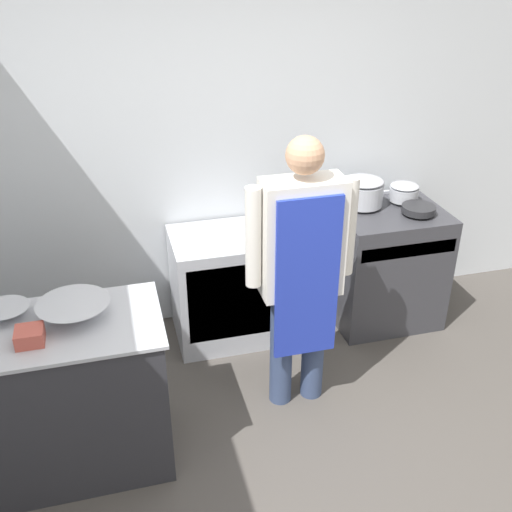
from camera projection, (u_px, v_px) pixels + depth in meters
name	position (u px, v px, depth m)	size (l,w,h in m)	color
wall_back	(212.00, 147.00, 4.17)	(8.00, 0.05, 2.70)	silver
prep_counter	(69.00, 397.00, 3.22)	(1.06, 0.63, 0.92)	#2D2D33
stove	(384.00, 265.00, 4.53)	(0.78, 0.66, 0.92)	#38383D
fridge_unit	(223.00, 287.00, 4.32)	(0.70, 0.58, 0.81)	silver
person_cook	(301.00, 263.00, 3.43)	(0.65, 0.24, 1.74)	#38476B
mixing_bowl	(74.00, 310.00, 3.05)	(0.37, 0.37, 0.09)	#B2B5BC
small_bowl	(6.00, 312.00, 3.05)	(0.24, 0.24, 0.06)	#B2B5BC
plastic_tub	(30.00, 336.00, 2.86)	(0.13, 0.13, 0.08)	#B24C3F
stock_pot	(363.00, 191.00, 4.32)	(0.29, 0.29, 0.21)	#B2B5BC
saute_pan	(419.00, 209.00, 4.23)	(0.24, 0.24, 0.05)	#262628
sauce_pot	(404.00, 192.00, 4.41)	(0.21, 0.21, 0.13)	#B2B5BC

